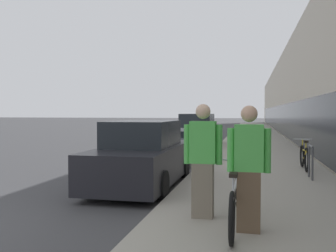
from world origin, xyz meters
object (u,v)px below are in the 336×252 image
person_bystander (203,161)px  parked_sedan_far (197,132)px  bike_rack_hoop (311,158)px  cruiser_bike_nearest (304,157)px  person_rider (249,168)px  vintage_roadster_curbside (181,148)px  tandem_bicycle (235,199)px  parked_sedan_curbside (143,156)px

person_bystander → parked_sedan_far: person_bystander is taller
parked_sedan_far → person_bystander: bearing=-81.5°
bike_rack_hoop → cruiser_bike_nearest: cruiser_bike_nearest is taller
person_rider → vintage_roadster_curbside: 8.93m
tandem_bicycle → person_rider: bearing=-60.0°
tandem_bicycle → parked_sedan_curbside: parked_sedan_curbside is taller
person_rider → vintage_roadster_curbside: person_rider is taller
cruiser_bike_nearest → parked_sedan_curbside: parked_sedan_curbside is taller
tandem_bicycle → cruiser_bike_nearest: cruiser_bike_nearest is taller
tandem_bicycle → bike_rack_hoop: size_ratio=3.16×
person_bystander → parked_sedan_curbside: size_ratio=0.41×
bike_rack_hoop → cruiser_bike_nearest: bearing=88.1°
tandem_bicycle → parked_sedan_curbside: (-2.32, 2.99, 0.23)m
person_bystander → parked_sedan_far: (-1.97, 13.20, -0.25)m
vintage_roadster_curbside → tandem_bicycle: bearing=-74.0°
tandem_bicycle → vintage_roadster_curbside: (-2.36, 8.19, -0.03)m
person_bystander → vintage_roadster_curbside: 8.21m
tandem_bicycle → parked_sedan_curbside: bearing=127.8°
tandem_bicycle → person_bystander: (-0.52, 0.21, 0.53)m
parked_sedan_far → vintage_roadster_curbside: bearing=-88.5°
person_bystander → vintage_roadster_curbside: bearing=103.0°
person_bystander → tandem_bicycle: bearing=-22.6°
bike_rack_hoop → vintage_roadster_curbside: bearing=135.7°
cruiser_bike_nearest → vintage_roadster_curbside: vintage_roadster_curbside is taller
tandem_bicycle → parked_sedan_curbside: 3.80m
parked_sedan_far → person_rider: bearing=-78.9°
tandem_bicycle → bike_rack_hoop: 4.57m
person_bystander → cruiser_bike_nearest: size_ratio=1.09×
bike_rack_hoop → cruiser_bike_nearest: 1.59m
cruiser_bike_nearest → parked_sedan_curbside: 4.97m
vintage_roadster_curbside → parked_sedan_far: parked_sedan_far is taller
tandem_bicycle → person_rider: person_rider is taller
vintage_roadster_curbside → cruiser_bike_nearest: bearing=-30.0°
parked_sedan_curbside → person_bystander: bearing=-57.0°
tandem_bicycle → parked_sedan_far: parked_sedan_far is taller
tandem_bicycle → vintage_roadster_curbside: size_ratio=0.66×
parked_sedan_curbside → tandem_bicycle: bearing=-52.2°
person_bystander → bike_rack_hoop: (2.21, 4.03, -0.39)m
bike_rack_hoop → vintage_roadster_curbside: 5.66m
person_rider → parked_sedan_far: 14.02m
cruiser_bike_nearest → vintage_roadster_curbside: 4.74m
cruiser_bike_nearest → person_rider: bearing=-104.1°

